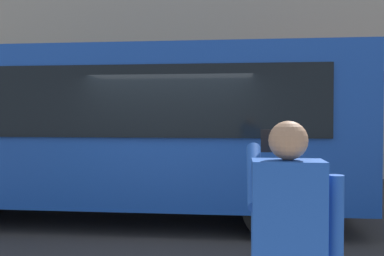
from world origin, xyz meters
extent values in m
plane|color=#2B2B2D|center=(0.00, 0.00, 0.00)|extent=(60.00, 60.00, 0.00)
cube|color=maroon|center=(-3.50, -6.20, 3.00)|extent=(4.40, 1.10, 0.24)
cube|color=#1947AD|center=(1.41, -0.77, 1.70)|extent=(9.00, 2.50, 2.60)
cube|color=black|center=(1.41, 0.49, 2.10)|extent=(7.60, 0.06, 1.10)
cylinder|color=black|center=(-1.59, -1.87, 0.50)|extent=(1.00, 0.28, 1.00)
cylinder|color=black|center=(-1.59, 0.33, 0.50)|extent=(1.00, 0.28, 1.00)
cube|color=#1E4CAD|center=(-1.31, 4.39, 1.30)|extent=(0.40, 0.24, 0.66)
sphere|color=#A87A5B|center=(-1.31, 4.39, 1.74)|extent=(0.22, 0.22, 0.22)
cylinder|color=#1E4CAD|center=(-1.57, 4.39, 1.26)|extent=(0.09, 0.09, 0.58)
cylinder|color=#1E4CAD|center=(-1.13, 4.23, 1.52)|extent=(0.09, 0.48, 0.37)
cube|color=black|center=(-1.21, 4.09, 1.72)|extent=(0.07, 0.01, 0.14)
camera|label=1|loc=(-1.03, 6.82, 1.88)|focal=40.10mm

